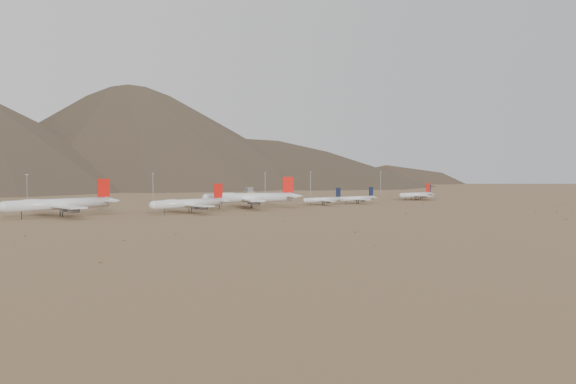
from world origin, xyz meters
TOP-DOWN VIEW (x-y plane):
  - ground at (0.00, 0.00)m, footprint 3000.00×3000.00m
  - mountain_ridge at (0.00, 900.00)m, footprint 4400.00×1000.00m
  - widebody_west at (-153.79, 38.84)m, footprint 77.56×60.86m
  - widebody_centre at (-74.87, 19.39)m, footprint 64.62×50.50m
  - widebody_east at (-18.83, 33.51)m, footprint 76.84×60.88m
  - narrowbody_a at (47.30, 28.48)m, footprint 41.83×29.87m
  - narrowbody_b at (81.59, 25.81)m, footprint 41.96×29.97m
  - narrowbody_c at (159.66, 33.06)m, footprint 46.81×33.58m
  - narrowbody_d at (170.56, 38.60)m, footprint 41.39×29.96m
  - control_tower at (30.00, 120.00)m, footprint 8.00×8.00m
  - mast_far_west at (-158.65, 125.34)m, footprint 2.00×0.60m
  - mast_west at (-56.62, 136.00)m, footprint 2.00×0.60m
  - mast_centre at (40.72, 108.55)m, footprint 2.00×0.60m
  - mast_east at (120.35, 146.25)m, footprint 2.00×0.60m
  - mast_far_east at (205.09, 129.06)m, footprint 2.00×0.60m
  - desert_scrub at (20.86, -86.49)m, footprint 437.24×170.40m

SIDE VIEW (x-z plane):
  - ground at x=0.00m, z-range 0.00..0.00m
  - desert_scrub at x=20.86m, z-range -0.12..0.82m
  - narrowbody_d at x=170.56m, z-range -2.40..11.28m
  - narrowbody_a at x=47.30m, z-range -2.42..11.38m
  - narrowbody_b at x=81.59m, z-range -2.43..11.41m
  - narrowbody_c at x=159.66m, z-range -2.71..12.73m
  - control_tower at x=30.00m, z-range -0.68..11.32m
  - widebody_centre at x=-74.87m, z-range -3.00..16.35m
  - widebody_west at x=-153.79m, z-range -3.62..19.72m
  - widebody_east at x=-18.83m, z-range -3.65..19.84m
  - mast_far_west at x=-158.65m, z-range 1.35..27.05m
  - mast_west at x=-56.62m, z-range 1.35..27.05m
  - mast_centre at x=40.72m, z-range 1.35..27.05m
  - mast_east at x=120.35m, z-range 1.35..27.05m
  - mast_far_east at x=205.09m, z-range 1.35..27.05m
  - mountain_ridge at x=0.00m, z-range 0.00..300.00m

